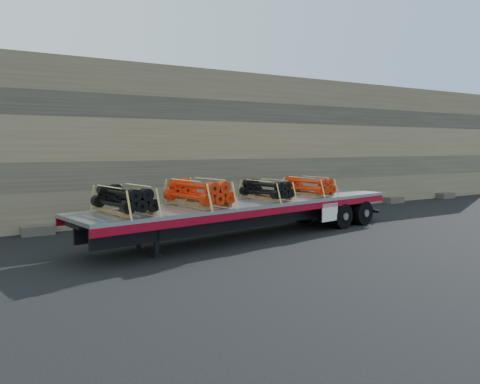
# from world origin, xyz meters

# --- Properties ---
(ground) EXTENTS (120.00, 120.00, 0.00)m
(ground) POSITION_xyz_m (0.00, 0.00, 0.00)
(ground) COLOR black
(ground) RESTS_ON ground
(rock_wall) EXTENTS (44.00, 3.00, 7.00)m
(rock_wall) POSITION_xyz_m (0.00, 6.50, 3.50)
(rock_wall) COLOR #7A6B54
(rock_wall) RESTS_ON ground
(trailer) EXTENTS (13.82, 4.75, 1.36)m
(trailer) POSITION_xyz_m (-1.12, 0.17, 0.68)
(trailer) COLOR #9EA0A5
(trailer) RESTS_ON ground
(bundle_front) EXTENTS (1.51, 2.47, 0.82)m
(bundle_front) POSITION_xyz_m (-6.20, -0.65, 1.77)
(bundle_front) COLOR black
(bundle_front) RESTS_ON trailer
(bundle_midfront) EXTENTS (1.64, 2.67, 0.89)m
(bundle_midfront) POSITION_xyz_m (-3.48, -0.21, 1.80)
(bundle_midfront) COLOR red
(bundle_midfront) RESTS_ON trailer
(bundle_midrear) EXTENTS (1.34, 2.18, 0.72)m
(bundle_midrear) POSITION_xyz_m (-0.30, 0.30, 1.72)
(bundle_midrear) COLOR black
(bundle_midrear) RESTS_ON trailer
(bundle_rear) EXTENTS (1.36, 2.22, 0.74)m
(bundle_rear) POSITION_xyz_m (2.12, 0.69, 1.73)
(bundle_rear) COLOR red
(bundle_rear) RESTS_ON trailer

